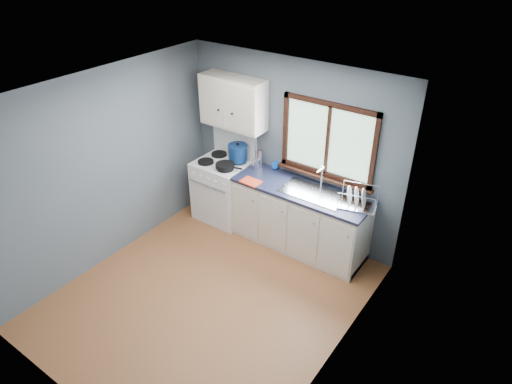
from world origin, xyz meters
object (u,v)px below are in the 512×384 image
Objects in this scene: thermos at (260,159)px; sink at (313,197)px; base_cabinets at (300,221)px; stockpot at (238,152)px; dish_rack at (357,201)px; skillet at (225,166)px; gas_range at (224,188)px; utensil_crock at (256,164)px.

sink is at bearing -9.93° from thermos.
base_cabinets is 0.48m from sink.
sink is 2.64× the size of stockpot.
dish_rack is at bearing 5.11° from sink.
sink reaches higher than skillet.
gas_range reaches higher than sink.
stockpot is 0.35m from thermos.
utensil_crock reaches higher than thermos.
thermos is at bearing 51.58° from utensil_crock.
thermos is at bearing 19.36° from gas_range.
gas_range is at bearing 167.03° from dish_rack.
utensil_crock reaches higher than skillet.
dish_rack is (0.57, 0.05, 0.12)m from sink.
gas_range is 1.53m from sink.
sink is 1.01m from utensil_crock.
stockpot is 0.32m from utensil_crock.
sink is at bearing -7.24° from utensil_crock.
sink is at bearing 0.71° from gas_range.
sink is 0.99m from thermos.
utensil_crock is 0.65× the size of dish_rack.
utensil_crock is 1.26× the size of thermos.
base_cabinets is at bearing -2.73° from skillet.
base_cabinets is 5.81× the size of stockpot.
base_cabinets is 2.20× the size of sink.
dish_rack reaches higher than base_cabinets.
utensil_crock reaches higher than stockpot.
stockpot reaches higher than sink.
dish_rack is at bearing 3.86° from base_cabinets.
sink is (1.49, 0.02, 0.37)m from gas_range.
stockpot is at bearing 174.59° from base_cabinets.
stockpot is 0.92× the size of utensil_crock.
gas_range is at bearing -163.79° from utensil_crock.
utensil_crock is (-0.81, 0.13, 0.58)m from base_cabinets.
thermos is (0.03, 0.04, 0.07)m from utensil_crock.
thermos is (-0.78, 0.17, 0.65)m from base_cabinets.
base_cabinets is 5.36× the size of utensil_crock.
skillet is 1.21× the size of utensil_crock.
gas_range reaches higher than base_cabinets.
stockpot is at bearing 34.03° from gas_range.
skillet is at bearing -92.80° from stockpot.
stockpot is (0.01, 0.28, 0.10)m from skillet.
utensil_crock is at bearing -128.42° from thermos.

